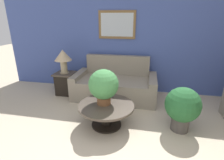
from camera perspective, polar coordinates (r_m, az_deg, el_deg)
name	(u,v)px	position (r m, az deg, el deg)	size (l,w,h in m)	color
wall_back	(141,41)	(4.52, 9.43, 12.35)	(7.42, 0.09, 2.60)	#42569E
couch_main	(115,85)	(4.29, 0.96, -1.63)	(1.97, 0.99, 0.97)	gray
coffee_table	(106,110)	(3.16, -1.87, -9.86)	(0.99, 0.99, 0.42)	black
side_table	(66,83)	(4.62, -14.93, -0.99)	(0.48, 0.48, 0.56)	black
table_lamp	(63,57)	(4.43, -15.70, 7.21)	(0.42, 0.42, 0.58)	tan
potted_plant_on_table	(104,85)	(3.01, -2.76, -1.75)	(0.52, 0.52, 0.63)	brown
potted_plant_floor	(182,107)	(3.20, 22.01, -8.05)	(0.59, 0.59, 0.79)	#4C4742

